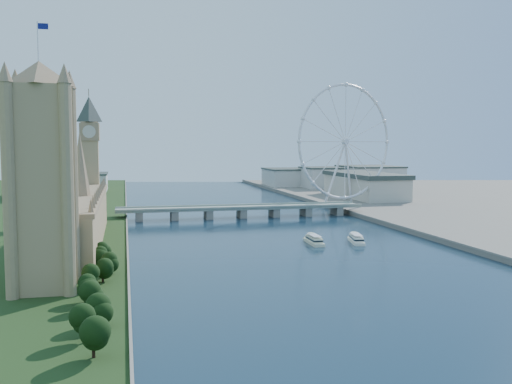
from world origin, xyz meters
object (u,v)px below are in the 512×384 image
object	(u,v)px
london_eye	(345,142)
tour_boat_far	(356,243)
victoria_tower	(42,169)
tour_boat_near	(314,244)

from	to	relation	value
london_eye	tour_boat_far	world-z (taller)	london_eye
tour_boat_far	london_eye	bearing A→B (deg)	81.86
victoria_tower	london_eye	distance (m)	393.99
victoria_tower	tour_boat_near	world-z (taller)	victoria_tower
tour_boat_far	victoria_tower	bearing A→B (deg)	-140.33
victoria_tower	tour_boat_far	xyz separation A→B (m)	(182.16, 97.13, -54.49)
london_eye	tour_boat_far	xyz separation A→B (m)	(-72.82, -202.95, -67.52)
victoria_tower	london_eye	world-z (taller)	london_eye
victoria_tower	tour_boat_near	xyz separation A→B (m)	(153.70, 99.56, -54.49)
victoria_tower	london_eye	bearing A→B (deg)	49.65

